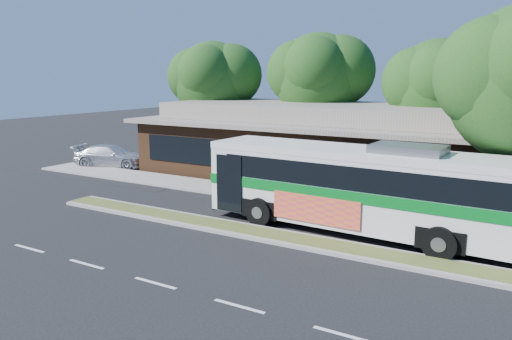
{
  "coord_description": "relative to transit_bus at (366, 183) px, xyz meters",
  "views": [
    {
      "loc": [
        6.79,
        -15.59,
        6.16
      ],
      "look_at": [
        -4.34,
        3.22,
        2.0
      ],
      "focal_mm": 35.0,
      "sensor_mm": 36.0,
      "label": 1
    }
  ],
  "objects": [
    {
      "name": "plaza_building",
      "position": [
        -0.85,
        10.14,
        0.09
      ],
      "size": [
        33.2,
        11.2,
        4.45
      ],
      "color": "#54301A",
      "rests_on": "ground"
    },
    {
      "name": "tree_bg_a",
      "position": [
        -15.43,
        12.29,
        3.83
      ],
      "size": [
        6.47,
        5.8,
        8.63
      ],
      "color": "black",
      "rests_on": "ground"
    },
    {
      "name": "parking_lot",
      "position": [
        -18.85,
        7.15,
        -2.03
      ],
      "size": [
        14.0,
        12.0,
        0.01
      ],
      "primitive_type": "cube",
      "color": "black",
      "rests_on": "ground"
    },
    {
      "name": "tree_bg_c",
      "position": [
        0.55,
        12.28,
        3.56
      ],
      "size": [
        6.24,
        5.6,
        8.26
      ],
      "color": "black",
      "rests_on": "ground"
    },
    {
      "name": "median_strip",
      "position": [
        -0.85,
        -2.25,
        -1.96
      ],
      "size": [
        26.0,
        1.1,
        0.15
      ],
      "primitive_type": "cube",
      "color": "#4D5524",
      "rests_on": "ground"
    },
    {
      "name": "sidewalk",
      "position": [
        -0.85,
        3.55,
        -1.98
      ],
      "size": [
        44.0,
        2.6,
        0.12
      ],
      "primitive_type": "cube",
      "color": "gray",
      "rests_on": "ground"
    },
    {
      "name": "ground",
      "position": [
        -0.85,
        -2.85,
        -2.04
      ],
      "size": [
        120.0,
        120.0,
        0.0
      ],
      "primitive_type": "plane",
      "color": "black",
      "rests_on": "ground"
    },
    {
      "name": "transit_bus",
      "position": [
        0.0,
        0.0,
        0.0
      ],
      "size": [
        13.15,
        3.47,
        3.66
      ],
      "rotation": [
        0.0,
        0.0,
        -0.04
      ],
      "color": "silver",
      "rests_on": "ground"
    },
    {
      "name": "sedan",
      "position": [
        -19.7,
        5.47,
        -1.29
      ],
      "size": [
        5.52,
        3.59,
        1.49
      ],
      "primitive_type": "imported",
      "rotation": [
        0.0,
        0.0,
        1.89
      ],
      "color": "silver",
      "rests_on": "ground"
    },
    {
      "name": "tree_bg_b",
      "position": [
        -7.42,
        13.29,
        4.11
      ],
      "size": [
        6.69,
        6.0,
        9.0
      ],
      "color": "black",
      "rests_on": "ground"
    }
  ]
}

